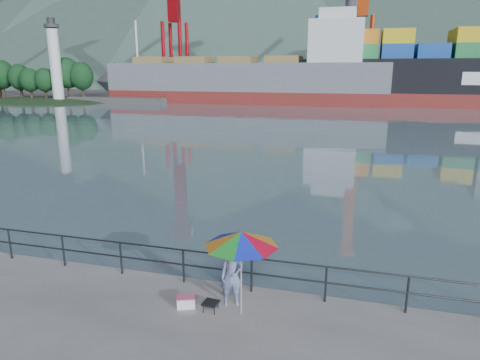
# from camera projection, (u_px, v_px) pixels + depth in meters

# --- Properties ---
(harbor_water) EXTENTS (500.00, 280.00, 0.00)m
(harbor_water) POSITION_uv_depth(u_px,v_px,m) (341.00, 89.00, 132.29)
(harbor_water) COLOR slate
(harbor_water) RESTS_ON ground
(far_dock) EXTENTS (200.00, 40.00, 0.40)m
(far_dock) POSITION_uv_depth(u_px,v_px,m) (380.00, 97.00, 95.19)
(far_dock) COLOR #514F4C
(far_dock) RESTS_ON ground
(guardrail) EXTENTS (22.00, 0.06, 1.03)m
(guardrail) POSITION_uv_depth(u_px,v_px,m) (152.00, 262.00, 12.44)
(guardrail) COLOR #2D3033
(guardrail) RESTS_ON ground
(lighthouse_islet) EXTENTS (48.00, 26.40, 19.20)m
(lighthouse_islet) POSITION_uv_depth(u_px,v_px,m) (36.00, 99.00, 82.88)
(lighthouse_islet) COLOR #263F1E
(lighthouse_islet) RESTS_ON ground
(fisherman) EXTENTS (0.69, 0.58, 1.61)m
(fisherman) POSITION_uv_depth(u_px,v_px,m) (232.00, 276.00, 10.97)
(fisherman) COLOR navy
(fisherman) RESTS_ON ground
(beach_umbrella) EXTENTS (1.96, 1.96, 2.21)m
(beach_umbrella) POSITION_uv_depth(u_px,v_px,m) (241.00, 239.00, 10.21)
(beach_umbrella) COLOR white
(beach_umbrella) RESTS_ON ground
(folding_stool) EXTENTS (0.41, 0.41, 0.24)m
(folding_stool) POSITION_uv_depth(u_px,v_px,m) (211.00, 306.00, 10.82)
(folding_stool) COLOR black
(folding_stool) RESTS_ON ground
(cooler_bag) EXTENTS (0.53, 0.45, 0.26)m
(cooler_bag) POSITION_uv_depth(u_px,v_px,m) (186.00, 302.00, 11.00)
(cooler_bag) COLOR silver
(cooler_bag) RESTS_ON ground
(fishing_rod) EXTENTS (0.16, 1.73, 1.22)m
(fishing_rod) POSITION_uv_depth(u_px,v_px,m) (228.00, 280.00, 12.42)
(fishing_rod) COLOR black
(fishing_rod) RESTS_ON ground
(bulk_carrier) EXTENTS (51.59, 8.93, 14.50)m
(bulk_carrier) POSITION_uv_depth(u_px,v_px,m) (254.00, 79.00, 78.88)
(bulk_carrier) COLOR maroon
(bulk_carrier) RESTS_ON ground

